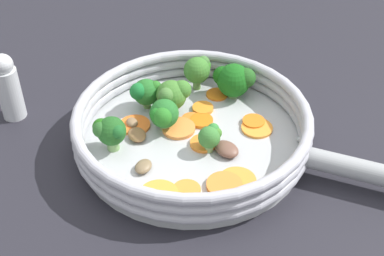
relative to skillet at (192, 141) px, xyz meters
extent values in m
plane|color=#222129|center=(0.00, 0.00, -0.01)|extent=(4.00, 4.00, 0.00)
cylinder|color=#B2B5B7|center=(0.00, 0.00, 0.00)|extent=(0.29, 0.29, 0.01)
torus|color=#B1B1BB|center=(0.00, 0.00, 0.01)|extent=(0.31, 0.31, 0.01)
torus|color=#B1B1BB|center=(0.00, 0.00, 0.03)|extent=(0.31, 0.31, 0.01)
torus|color=#B1B1BB|center=(0.00, 0.00, 0.04)|extent=(0.31, 0.31, 0.01)
cylinder|color=#999B9E|center=(-0.18, 0.15, 0.02)|extent=(0.16, 0.14, 0.03)
sphere|color=#AEB7BC|center=(-0.08, 0.12, 0.01)|extent=(0.01, 0.01, 0.01)
sphere|color=#AFB7B9|center=(-0.13, 0.05, 0.01)|extent=(0.01, 0.01, 0.01)
cylinder|color=orange|center=(-0.01, 0.02, 0.01)|extent=(0.05, 0.05, 0.00)
cylinder|color=orange|center=(-0.02, -0.03, 0.01)|extent=(0.04, 0.04, 0.00)
cylinder|color=orange|center=(0.04, 0.09, 0.01)|extent=(0.04, 0.04, 0.00)
cylinder|color=orange|center=(-0.06, -0.08, 0.01)|extent=(0.04, 0.04, 0.00)
cylinder|color=orange|center=(-0.01, -0.03, 0.01)|extent=(0.03, 0.03, 0.00)
cylinder|color=orange|center=(0.07, -0.05, 0.01)|extent=(0.06, 0.06, 0.00)
cylinder|color=orange|center=(-0.02, 0.10, 0.01)|extent=(0.06, 0.06, 0.00)
cylinder|color=orange|center=(-0.09, 0.00, 0.01)|extent=(0.04, 0.04, 0.01)
cylinder|color=orange|center=(-0.03, -0.05, 0.01)|extent=(0.03, 0.03, 0.01)
cylinder|color=orange|center=(-0.01, 0.10, 0.01)|extent=(0.05, 0.05, 0.01)
cylinder|color=orange|center=(-0.09, 0.01, 0.01)|extent=(0.06, 0.06, 0.00)
cylinder|color=orange|center=(0.01, -0.02, 0.01)|extent=(0.06, 0.06, 0.00)
cylinder|color=#F19C35|center=(0.07, 0.09, 0.01)|extent=(0.06, 0.06, 0.01)
cylinder|color=#648E43|center=(0.04, -0.08, 0.01)|extent=(0.01, 0.01, 0.02)
sphere|color=#236625|center=(0.04, -0.08, 0.03)|extent=(0.04, 0.04, 0.04)
sphere|color=#186B2C|center=(0.05, -0.08, 0.04)|extent=(0.02, 0.02, 0.02)
sphere|color=#286C22|center=(0.03, -0.08, 0.04)|extent=(0.02, 0.02, 0.02)
cylinder|color=#729C5D|center=(-0.09, -0.07, 0.01)|extent=(0.02, 0.02, 0.01)
sphere|color=#165A16|center=(-0.09, -0.07, 0.03)|extent=(0.05, 0.05, 0.05)
sphere|color=#125010|center=(-0.07, -0.08, 0.04)|extent=(0.03, 0.03, 0.03)
sphere|color=#1F541B|center=(-0.10, -0.06, 0.04)|extent=(0.03, 0.03, 0.03)
cylinder|color=#7C9754|center=(0.01, -0.06, 0.01)|extent=(0.01, 0.01, 0.02)
sphere|color=#3E772C|center=(0.01, -0.06, 0.03)|extent=(0.04, 0.04, 0.04)
sphere|color=#3B752A|center=(-0.01, -0.06, 0.04)|extent=(0.03, 0.03, 0.03)
sphere|color=#447634|center=(0.02, -0.05, 0.04)|extent=(0.02, 0.02, 0.02)
cylinder|color=#638E42|center=(-0.04, -0.10, 0.02)|extent=(0.01, 0.01, 0.02)
sphere|color=#3A772B|center=(-0.04, -0.10, 0.04)|extent=(0.04, 0.04, 0.04)
sphere|color=#3C6E30|center=(-0.05, -0.11, 0.04)|extent=(0.02, 0.02, 0.02)
sphere|color=#327523|center=(-0.05, -0.11, 0.04)|extent=(0.02, 0.02, 0.02)
cylinder|color=#84A55D|center=(-0.01, 0.03, 0.01)|extent=(0.01, 0.01, 0.01)
sphere|color=#387932|center=(-0.01, 0.03, 0.03)|extent=(0.03, 0.03, 0.03)
sphere|color=#3C7829|center=(-0.02, 0.03, 0.03)|extent=(0.01, 0.01, 0.01)
sphere|color=#338235|center=(-0.02, 0.03, 0.03)|extent=(0.02, 0.02, 0.02)
cylinder|color=#8DAD67|center=(0.03, -0.03, 0.01)|extent=(0.01, 0.01, 0.02)
sphere|color=#236927|center=(0.03, -0.03, 0.03)|extent=(0.04, 0.04, 0.04)
sphere|color=#267221|center=(0.03, -0.02, 0.04)|extent=(0.02, 0.02, 0.02)
sphere|color=#1D6B1D|center=(0.04, -0.02, 0.04)|extent=(0.02, 0.02, 0.02)
cylinder|color=#7AA75F|center=(0.10, -0.01, 0.02)|extent=(0.02, 0.02, 0.02)
sphere|color=#1F551E|center=(0.10, -0.01, 0.04)|extent=(0.04, 0.04, 0.04)
sphere|color=#1E5B14|center=(0.11, -0.02, 0.04)|extent=(0.02, 0.02, 0.02)
sphere|color=#275C25|center=(0.12, -0.01, 0.04)|extent=(0.02, 0.02, 0.02)
sphere|color=#1A5621|center=(0.10, 0.00, 0.04)|extent=(0.02, 0.02, 0.02)
ellipsoid|color=brown|center=(-0.03, 0.04, 0.01)|extent=(0.04, 0.04, 0.01)
ellipsoid|color=olive|center=(0.08, 0.04, 0.01)|extent=(0.03, 0.03, 0.01)
ellipsoid|color=#8E6C4B|center=(0.07, -0.05, 0.01)|extent=(0.02, 0.02, 0.01)
ellipsoid|color=olive|center=(0.07, -0.02, 0.01)|extent=(0.02, 0.03, 0.01)
cylinder|color=silver|center=(0.22, -0.14, 0.03)|extent=(0.03, 0.03, 0.08)
sphere|color=silver|center=(0.22, -0.14, 0.08)|extent=(0.03, 0.03, 0.03)
camera|label=1|loc=(0.17, 0.51, 0.46)|focal=50.00mm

